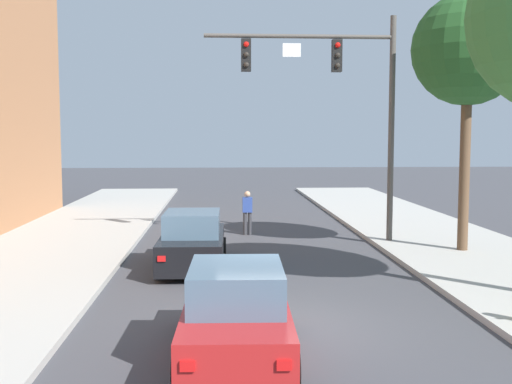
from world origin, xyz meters
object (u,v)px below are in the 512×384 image
street_tree_second (468,51)px  car_lead_black (193,242)px  pedestrian_crossing_road (247,211)px  traffic_signal_mast (339,86)px  car_following_red (236,317)px

street_tree_second → car_lead_black: bearing=-170.0°
pedestrian_crossing_road → street_tree_second: street_tree_second is taller
car_lead_black → street_tree_second: bearing=10.0°
street_tree_second → pedestrian_crossing_road: bearing=147.1°
traffic_signal_mast → car_following_red: 12.15m
traffic_signal_mast → car_lead_black: size_ratio=1.76×
pedestrian_crossing_road → street_tree_second: (6.52, -4.23, 5.35)m
car_lead_black → traffic_signal_mast: bearing=35.6°
car_following_red → street_tree_second: bearing=50.0°
traffic_signal_mast → car_following_red: (-3.73, -10.61, -4.61)m
pedestrian_crossing_road → street_tree_second: size_ratio=0.21×
pedestrian_crossing_road → traffic_signal_mast: bearing=-37.9°
traffic_signal_mast → car_lead_black: bearing=-144.4°
pedestrian_crossing_road → street_tree_second: 9.44m
car_lead_black → pedestrian_crossing_road: 5.98m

